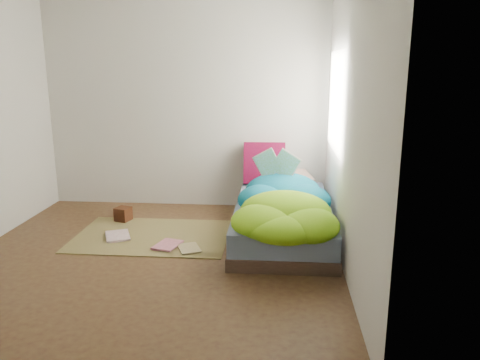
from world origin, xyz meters
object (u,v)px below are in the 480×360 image
object	(u,v)px
pillow_magenta	(264,164)
wooden_box	(123,214)
floor_book_a	(106,237)
open_book	(277,155)
floor_book_b	(158,244)
bed	(283,220)

from	to	relation	value
pillow_magenta	wooden_box	distance (m)	1.78
wooden_box	floor_book_a	world-z (taller)	wooden_box
open_book	wooden_box	world-z (taller)	open_book
pillow_magenta	wooden_box	xyz separation A→B (m)	(-1.61, -0.58, -0.50)
floor_book_b	wooden_box	bearing A→B (deg)	145.69
pillow_magenta	floor_book_b	bearing A→B (deg)	-130.42
pillow_magenta	bed	bearing A→B (deg)	-77.62
pillow_magenta	floor_book_a	distance (m)	2.06
pillow_magenta	floor_book_a	bearing A→B (deg)	-146.42
pillow_magenta	open_book	xyz separation A→B (m)	(0.15, -0.58, 0.22)
pillow_magenta	wooden_box	size ratio (longest dim) A/B	3.23
open_book	floor_book_a	size ratio (longest dim) A/B	1.31
bed	pillow_magenta	distance (m)	0.99
open_book	floor_book_a	bearing A→B (deg)	-149.23
pillow_magenta	wooden_box	world-z (taller)	pillow_magenta
bed	floor_book_b	bearing A→B (deg)	-160.62
bed	wooden_box	xyz separation A→B (m)	(-1.83, 0.28, -0.08)
bed	open_book	bearing A→B (deg)	105.51
open_book	floor_book_b	size ratio (longest dim) A/B	1.45
wooden_box	floor_book_a	xyz separation A→B (m)	(0.01, -0.58, -0.07)
bed	pillow_magenta	size ratio (longest dim) A/B	3.97
open_book	floor_book_b	world-z (taller)	open_book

